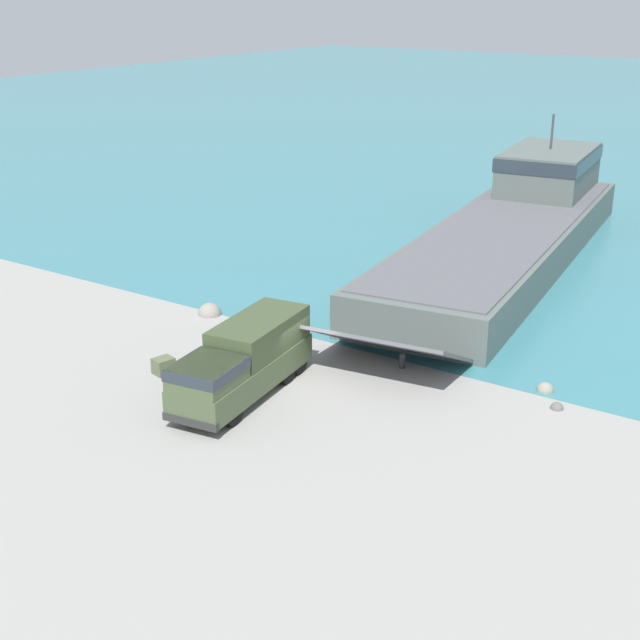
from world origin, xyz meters
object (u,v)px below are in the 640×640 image
mooring_bollard (402,359)px  cargo_crate (163,366)px  soldier_on_ramp (216,348)px  military_truck (243,361)px  landing_craft (515,224)px

mooring_bollard → cargo_crate: bearing=-142.7°
cargo_crate → soldier_on_ramp: bearing=44.0°
soldier_on_ramp → military_truck: bearing=164.3°
landing_craft → mooring_bollard: 20.22m
landing_craft → soldier_on_ramp: landing_craft is taller
cargo_crate → landing_craft: bearing=78.5°
military_truck → landing_craft: bearing=170.2°
cargo_crate → military_truck: bearing=3.5°
military_truck → mooring_bollard: size_ratio=10.94×
military_truck → soldier_on_ramp: (-2.62, 1.36, -0.50)m
military_truck → mooring_bollard: 7.47m
landing_craft → military_truck: size_ratio=4.50×
soldier_on_ramp → mooring_bollard: size_ratio=2.43×
landing_craft → mooring_bollard: bearing=-88.5°
cargo_crate → mooring_bollard: bearing=37.3°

